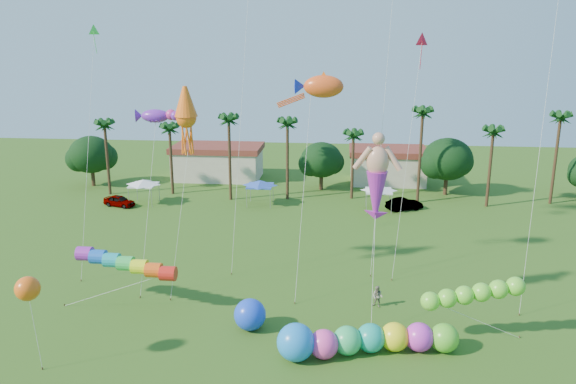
# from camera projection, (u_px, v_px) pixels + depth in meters

# --- Properties ---
(tree_line) EXTENTS (69.46, 8.91, 11.00)m
(tree_line) POSITION_uv_depth(u_px,v_px,m) (341.00, 160.00, 72.33)
(tree_line) COLOR #3A2819
(tree_line) RESTS_ON ground
(buildings_row) EXTENTS (35.00, 7.00, 4.00)m
(buildings_row) POSITION_uv_depth(u_px,v_px,m) (294.00, 166.00, 79.32)
(buildings_row) COLOR beige
(buildings_row) RESTS_ON ground
(tent_row) EXTENTS (31.00, 4.00, 0.60)m
(tent_row) POSITION_uv_depth(u_px,v_px,m) (259.00, 184.00, 66.26)
(tent_row) COLOR white
(tent_row) RESTS_ON ground
(car_a) EXTENTS (4.19, 2.69, 1.33)m
(car_a) POSITION_uv_depth(u_px,v_px,m) (119.00, 201.00, 66.88)
(car_a) COLOR #4C4C54
(car_a) RESTS_ON ground
(car_b) EXTENTS (4.52, 3.08, 1.41)m
(car_b) POSITION_uv_depth(u_px,v_px,m) (404.00, 204.00, 65.43)
(car_b) COLOR #4C4C54
(car_b) RESTS_ON ground
(spectator_b) EXTENTS (0.99, 0.90, 1.64)m
(spectator_b) POSITION_uv_depth(u_px,v_px,m) (378.00, 297.00, 41.46)
(spectator_b) COLOR gray
(spectator_b) RESTS_ON ground
(caterpillar_inflatable) EXTENTS (11.62, 4.22, 2.37)m
(caterpillar_inflatable) POSITION_uv_depth(u_px,v_px,m) (361.00, 340.00, 35.13)
(caterpillar_inflatable) COLOR #FF43AE
(caterpillar_inflatable) RESTS_ON ground
(blue_ball) EXTENTS (2.18, 2.18, 2.18)m
(blue_ball) POSITION_uv_depth(u_px,v_px,m) (250.00, 315.00, 38.16)
(blue_ball) COLOR blue
(blue_ball) RESTS_ON ground
(rainbow_tube) EXTENTS (10.18, 2.52, 3.53)m
(rainbow_tube) POSITION_uv_depth(u_px,v_px,m) (141.00, 272.00, 40.37)
(rainbow_tube) COLOR red
(rainbow_tube) RESTS_ON ground
(green_worm) EXTENTS (9.55, 3.44, 3.58)m
(green_worm) POSITION_uv_depth(u_px,v_px,m) (430.00, 301.00, 36.22)
(green_worm) COLOR #6BDE31
(green_worm) RESTS_ON ground
(orange_ball_kite) EXTENTS (1.82, 1.82, 5.99)m
(orange_ball_kite) POSITION_uv_depth(u_px,v_px,m) (28.00, 289.00, 32.37)
(orange_ball_kite) COLOR #FF6114
(orange_ball_kite) RESTS_ON ground
(merman_kite) EXTENTS (2.89, 4.74, 12.60)m
(merman_kite) POSITION_uv_depth(u_px,v_px,m) (377.00, 183.00, 38.67)
(merman_kite) COLOR tan
(merman_kite) RESTS_ON ground
(fish_kite) EXTENTS (4.90, 7.60, 16.66)m
(fish_kite) POSITION_uv_depth(u_px,v_px,m) (324.00, 87.00, 43.55)
(fish_kite) COLOR #F5521B
(fish_kite) RESTS_ON ground
(squid_kite) EXTENTS (2.28, 4.43, 15.97)m
(squid_kite) POSITION_uv_depth(u_px,v_px,m) (186.00, 118.00, 42.24)
(squid_kite) COLOR orange
(squid_kite) RESTS_ON ground
(lobster_kite) EXTENTS (4.15, 5.24, 14.26)m
(lobster_kite) POSITION_uv_depth(u_px,v_px,m) (155.00, 116.00, 43.09)
(lobster_kite) COLOR purple
(lobster_kite) RESTS_ON ground
(delta_kite_red) EXTENTS (2.55, 4.81, 19.79)m
(delta_kite_red) POSITION_uv_depth(u_px,v_px,m) (422.00, 44.00, 45.26)
(delta_kite_red) COLOR red
(delta_kite_red) RESTS_ON ground
(delta_kite_green) EXTENTS (1.22, 5.48, 20.42)m
(delta_kite_green) POSITION_uv_depth(u_px,v_px,m) (94.00, 37.00, 45.64)
(delta_kite_green) COLOR #38EE47
(delta_kite_green) RESTS_ON ground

